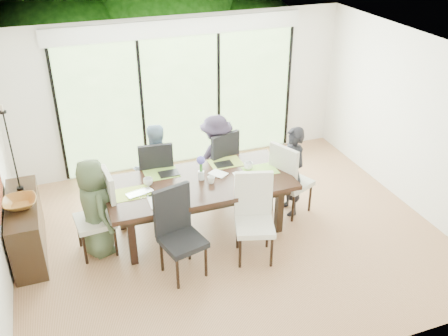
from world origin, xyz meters
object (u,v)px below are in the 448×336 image
object	(u,v)px
chair_left_end	(94,215)
chair_near_right	(255,220)
person_right_end	(292,171)
person_left_end	(94,208)
vase	(201,175)
cup_b	(211,180)
bowl	(20,203)
laptop	(141,195)
cup_c	(248,166)
chair_right_end	(293,177)
person_far_right	(216,157)
table_top	(199,183)
sideboard	(26,227)
cup_a	(148,182)
person_far_left	(155,168)
chair_far_right	(216,163)
chair_far_left	(155,173)
chair_near_left	(183,236)

from	to	relation	value
chair_left_end	chair_near_right	size ratio (longest dim) A/B	1.00
person_right_end	person_left_end	bearing A→B (deg)	-93.07
vase	person_left_end	bearing A→B (deg)	-178.13
chair_near_right	cup_b	bearing A→B (deg)	131.27
person_right_end	bowl	xyz separation A→B (m)	(-3.87, 0.21, 0.16)
laptop	cup_c	world-z (taller)	cup_c
laptop	vase	bearing A→B (deg)	-6.23
chair_right_end	cup_c	bearing A→B (deg)	58.11
chair_near_right	person_left_end	size ratio (longest dim) A/B	0.85
person_right_end	bowl	size ratio (longest dim) A/B	3.30
cup_b	vase	bearing A→B (deg)	123.69
person_far_right	cup_c	xyz separation A→B (m)	(0.25, -0.73, 0.17)
table_top	person_right_end	world-z (taller)	person_right_end
sideboard	person_far_right	bearing A→B (deg)	10.04
chair_near_right	cup_c	bearing A→B (deg)	89.64
chair_near_right	cup_b	world-z (taller)	chair_near_right
chair_near_right	bowl	distance (m)	3.10
person_far_right	cup_a	world-z (taller)	person_far_right
person_far_right	person_far_left	bearing A→B (deg)	-13.74
chair_left_end	vase	world-z (taller)	chair_left_end
person_right_end	cup_a	world-z (taller)	person_right_end
chair_far_right	chair_near_right	xyz separation A→B (m)	(-0.05, -1.72, 0.00)
person_far_left	chair_far_right	bearing A→B (deg)	170.47
table_top	cup_c	size ratio (longest dim) A/B	19.35
chair_left_end	person_right_end	size ratio (longest dim) A/B	0.85
chair_far_right	sideboard	world-z (taller)	chair_far_right
table_top	chair_far_left	xyz separation A→B (m)	(-0.45, 0.85, -0.19)
person_far_left	sideboard	xyz separation A→B (m)	(-1.94, -0.52, -0.31)
person_left_end	laptop	xyz separation A→B (m)	(0.63, -0.10, 0.13)
cup_a	cup_c	distance (m)	1.50
person_far_right	bowl	world-z (taller)	person_far_right
chair_near_right	bowl	size ratio (longest dim) A/B	2.82
chair_far_right	chair_near_right	bearing A→B (deg)	70.31
cup_a	cup_c	xyz separation A→B (m)	(1.50, -0.05, 0.00)
person_far_right	bowl	bearing A→B (deg)	-1.82
sideboard	person_far_left	bearing A→B (deg)	15.01
sideboard	chair_near_left	bearing A→B (deg)	-31.88
chair_near_right	cup_a	size ratio (longest dim) A/B	8.87
sideboard	person_left_end	bearing A→B (deg)	-18.63
chair_right_end	chair_near_right	world-z (taller)	same
cup_a	chair_right_end	bearing A→B (deg)	-3.90
table_top	chair_left_end	bearing A→B (deg)	180.00
person_left_end	laptop	world-z (taller)	person_left_end
chair_left_end	vase	distance (m)	1.58
table_top	laptop	xyz separation A→B (m)	(-0.85, -0.10, 0.05)
table_top	cup_b	size ratio (longest dim) A/B	24.00
person_left_end	person_far_right	xyz separation A→B (m)	(2.03, 0.83, 0.00)
chair_far_right	person_right_end	distance (m)	1.26
laptop	sideboard	world-z (taller)	laptop
chair_near_right	person_far_right	bearing A→B (deg)	105.14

